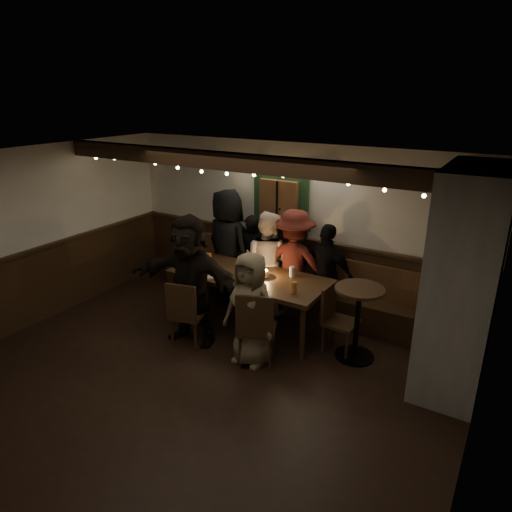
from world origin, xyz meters
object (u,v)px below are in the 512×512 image
Objects in this scene: person_a at (228,245)px; person_c at (267,262)px; high_top at (358,314)px; chair_near_left at (185,311)px; person_d at (294,263)px; chair_end at (335,315)px; person_f at (190,280)px; person_b at (252,259)px; person_g at (251,309)px; chair_near_right at (256,325)px; dining_table at (249,279)px; person_e at (327,274)px.

person_a is 0.78m from person_c.
chair_near_left is at bearing -155.95° from high_top.
chair_end is at bearing 133.74° from person_d.
person_f reaches higher than chair_near_left.
person_b is 0.99× the size of person_g.
dining_table is at bearing 126.76° from chair_near_right.
person_a is 0.46m from person_b.
chair_end is 0.61× the size of person_e.
person_d is at bearing 144.79° from chair_end.
high_top reaches higher than chair_near_left.
person_c is at bearing 156.47° from chair_end.
person_g is (-1.12, -0.80, 0.12)m from high_top.
person_b is (0.01, 1.70, 0.20)m from chair_near_left.
person_c is at bearing 76.73° from chair_near_left.
person_c is at bearing 68.88° from person_f.
person_a is at bearing 164.63° from high_top.
dining_table is at bearing 95.77° from person_c.
chair_near_left is at bearing 65.17° from person_b.
chair_end is 2.29m from person_a.
person_g is at bearing 84.61° from person_d.
person_e is 2.04m from person_f.
person_e is (1.32, 1.70, 0.22)m from chair_near_left.
person_e is (0.89, 0.77, 0.01)m from dining_table.
dining_table is 1.37× the size of person_d.
person_e is at bearing 155.34° from person_b.
person_g reaches higher than person_b.
dining_table is 0.88m from person_b.
high_top is at bearing -6.39° from chair_end.
dining_table is 1.55× the size of person_b.
chair_end is 0.50× the size of person_a.
chair_near_right is 0.68× the size of person_e.
person_a is at bearing 99.69° from person_f.
person_c is (0.36, -0.14, 0.06)m from person_b.
person_a reaches higher than person_f.
chair_near_left is 0.59× the size of person_c.
dining_table is 1.09m from person_a.
person_c is at bearing 159.43° from high_top.
person_b is at bearing 10.47° from person_e.
chair_near_left is at bearing -114.95° from dining_table.
person_c is 1.08× the size of person_g.
chair_near_left is 0.42m from person_f.
dining_table is 1.04m from chair_near_left.
chair_end is 0.34m from high_top.
person_b reaches higher than high_top.
person_d is at bearing 150.65° from person_b.
high_top is at bearing 139.81° from person_d.
person_e is 0.84× the size of person_f.
chair_near_left is at bearing -175.86° from chair_near_right.
chair_near_right is at bearing -10.33° from person_f.
chair_end is 0.57× the size of person_c.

